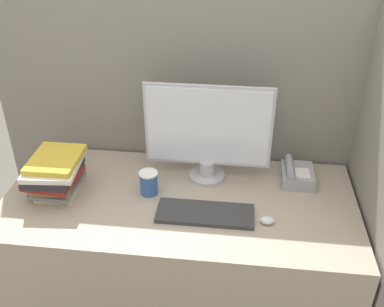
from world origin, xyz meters
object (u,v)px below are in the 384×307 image
at_px(coffee_cup, 149,183).
at_px(monitor, 208,134).
at_px(book_stack, 55,174).
at_px(mouse, 267,220).
at_px(desk_telephone, 297,175).
at_px(keyboard, 205,213).

bearing_deg(coffee_cup, monitor, 32.49).
bearing_deg(book_stack, coffee_cup, 5.76).
xyz_separation_m(mouse, desk_telephone, (0.15, 0.35, 0.02)).
height_order(monitor, book_stack, monitor).
xyz_separation_m(coffee_cup, desk_telephone, (0.70, 0.19, -0.02)).
distance_m(mouse, book_stack, 1.00).
bearing_deg(mouse, coffee_cup, 163.93).
bearing_deg(monitor, mouse, -48.11).
bearing_deg(desk_telephone, book_stack, -168.55).
bearing_deg(monitor, coffee_cup, -147.51).
bearing_deg(book_stack, desk_telephone, 11.45).
relative_size(mouse, desk_telephone, 0.34).
distance_m(monitor, book_stack, 0.74).
distance_m(book_stack, desk_telephone, 1.16).
relative_size(monitor, keyboard, 1.40).
distance_m(keyboard, mouse, 0.27).
bearing_deg(keyboard, desk_telephone, 37.35).
xyz_separation_m(monitor, book_stack, (-0.70, -0.21, -0.15)).
distance_m(monitor, desk_telephone, 0.49).
distance_m(keyboard, coffee_cup, 0.32).
relative_size(keyboard, desk_telephone, 2.29).
relative_size(book_stack, desk_telephone, 1.58).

